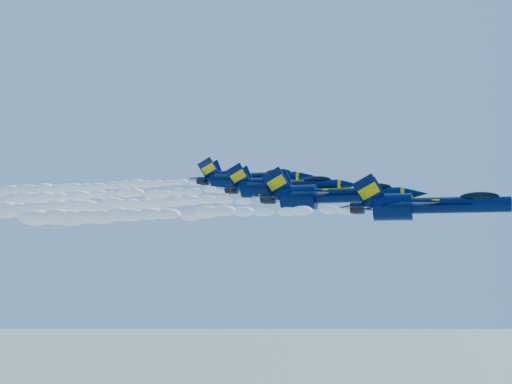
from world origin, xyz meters
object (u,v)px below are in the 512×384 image
(jet_second, at_px, (331,195))
(jet_fourth, at_px, (248,178))
(jet_third, at_px, (283,187))
(jet_lead, at_px, (430,205))

(jet_second, xyz_separation_m, jet_fourth, (-16.49, 17.35, 4.68))
(jet_second, distance_m, jet_third, 10.95)
(jet_lead, relative_size, jet_fourth, 0.94)
(jet_second, xyz_separation_m, jet_third, (-8.02, 7.16, 2.06))
(jet_lead, xyz_separation_m, jet_fourth, (-27.99, 25.00, 6.63))
(jet_second, relative_size, jet_third, 1.06)
(jet_second, bearing_deg, jet_fourth, 133.53)
(jet_lead, xyz_separation_m, jet_third, (-19.53, 14.81, 4.01))
(jet_second, height_order, jet_third, jet_third)
(jet_third, bearing_deg, jet_second, -41.76)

